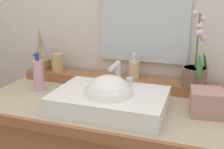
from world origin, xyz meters
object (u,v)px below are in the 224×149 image
(sink_basin, at_px, (109,101))
(tissue_box, at_px, (207,102))
(potted_plant, at_px, (195,72))
(tumbler_cup, at_px, (57,62))
(lotion_bottle, at_px, (38,74))
(soap_dispenser, at_px, (134,69))
(reed_diffuser, at_px, (42,64))

(sink_basin, bearing_deg, tissue_box, 13.20)
(potted_plant, distance_m, tumbler_cup, 0.75)
(tumbler_cup, bearing_deg, lotion_bottle, -91.27)
(soap_dispenser, bearing_deg, potted_plant, -4.80)
(soap_dispenser, distance_m, tumbler_cup, 0.45)
(lotion_bottle, bearing_deg, potted_plant, 12.59)
(sink_basin, xyz_separation_m, tissue_box, (0.39, 0.09, 0.01))
(potted_plant, height_order, lotion_bottle, potted_plant)
(soap_dispenser, xyz_separation_m, lotion_bottle, (-0.45, -0.19, -0.02))
(sink_basin, relative_size, tumbler_cup, 4.67)
(tumbler_cup, distance_m, reed_diffuser, 0.10)
(potted_plant, bearing_deg, reed_diffuser, 178.94)
(tumbler_cup, relative_size, lotion_bottle, 0.52)
(sink_basin, height_order, reed_diffuser, reed_diffuser)
(sink_basin, relative_size, tissue_box, 3.68)
(tumbler_cup, height_order, tissue_box, tumbler_cup)
(sink_basin, height_order, soap_dispenser, sink_basin)
(potted_plant, distance_m, lotion_bottle, 0.78)
(potted_plant, relative_size, lotion_bottle, 1.83)
(tumbler_cup, relative_size, reed_diffuser, 0.42)
(soap_dispenser, xyz_separation_m, tissue_box, (0.37, -0.22, -0.05))
(potted_plant, xyz_separation_m, tumbler_cup, (-0.75, 0.02, -0.02))
(sink_basin, bearing_deg, soap_dispenser, 84.74)
(soap_dispenser, height_order, lotion_bottle, lotion_bottle)
(reed_diffuser, bearing_deg, lotion_bottle, -62.43)
(potted_plant, bearing_deg, sink_basin, -139.70)
(potted_plant, distance_m, tissue_box, 0.21)
(soap_dispenser, distance_m, reed_diffuser, 0.55)
(tumbler_cup, bearing_deg, sink_basin, -35.58)
(potted_plant, distance_m, reed_diffuser, 0.85)
(sink_basin, height_order, tumbler_cup, sink_basin)
(tissue_box, bearing_deg, reed_diffuser, 167.29)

